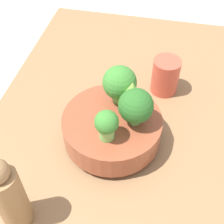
# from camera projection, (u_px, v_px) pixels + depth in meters

# --- Properties ---
(ground_plane) EXTENTS (6.00, 6.00, 0.00)m
(ground_plane) POSITION_uv_depth(u_px,v_px,m) (123.00, 154.00, 0.70)
(ground_plane) COLOR silver
(table) EXTENTS (1.04, 0.64, 0.04)m
(table) POSITION_uv_depth(u_px,v_px,m) (123.00, 149.00, 0.69)
(table) COLOR olive
(table) RESTS_ON ground_plane
(bowl) EXTENTS (0.21, 0.21, 0.07)m
(bowl) POSITION_uv_depth(u_px,v_px,m) (112.00, 128.00, 0.65)
(bowl) COLOR brown
(bowl) RESTS_ON table
(romanesco_piece_near) EXTENTS (0.05, 0.05, 0.08)m
(romanesco_piece_near) POSITION_uv_depth(u_px,v_px,m) (132.00, 94.00, 0.60)
(romanesco_piece_near) COLOR #7AB256
(romanesco_piece_near) RESTS_ON bowl
(broccoli_floret_right) EXTENTS (0.07, 0.07, 0.09)m
(broccoli_floret_right) POSITION_uv_depth(u_px,v_px,m) (120.00, 83.00, 0.63)
(broccoli_floret_right) COLOR #6BA34C
(broccoli_floret_right) RESTS_ON bowl
(broccoli_floret_left) EXTENTS (0.05, 0.05, 0.07)m
(broccoli_floret_left) POSITION_uv_depth(u_px,v_px,m) (107.00, 124.00, 0.57)
(broccoli_floret_left) COLOR #7AB256
(broccoli_floret_left) RESTS_ON bowl
(broccoli_floret_front) EXTENTS (0.07, 0.07, 0.08)m
(broccoli_floret_front) POSITION_uv_depth(u_px,v_px,m) (136.00, 106.00, 0.59)
(broccoli_floret_front) COLOR #7AB256
(broccoli_floret_front) RESTS_ON bowl
(cup) EXTENTS (0.07, 0.07, 0.09)m
(cup) POSITION_uv_depth(u_px,v_px,m) (165.00, 76.00, 0.76)
(cup) COLOR #C64C38
(cup) RESTS_ON table
(pepper_mill) EXTENTS (0.05, 0.05, 0.18)m
(pepper_mill) POSITION_uv_depth(u_px,v_px,m) (9.00, 196.00, 0.50)
(pepper_mill) COLOR #997047
(pepper_mill) RESTS_ON table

